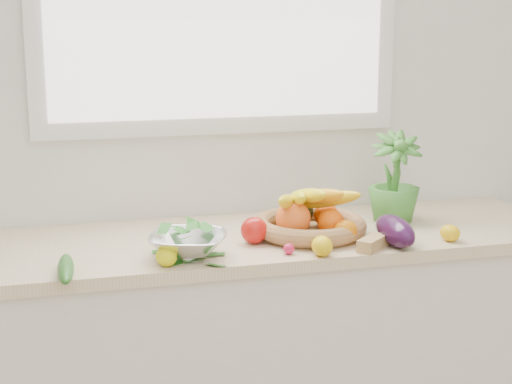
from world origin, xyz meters
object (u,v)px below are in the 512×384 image
object	(u,v)px
eggplant	(395,231)
colander_with_spinach	(188,238)
potted_herb	(395,178)
cucumber	(66,269)
apple	(254,230)
fruit_basket	(308,219)

from	to	relation	value
eggplant	colander_with_spinach	bearing A→B (deg)	176.84
potted_herb	colander_with_spinach	world-z (taller)	potted_herb
eggplant	cucumber	world-z (taller)	eggplant
eggplant	cucumber	xyz separation A→B (m)	(-1.02, -0.04, -0.02)
apple	potted_herb	distance (m)	0.58
eggplant	fruit_basket	xyz separation A→B (m)	(-0.23, 0.18, 0.01)
apple	cucumber	bearing A→B (deg)	-163.43
eggplant	apple	bearing A→B (deg)	162.73
cucumber	fruit_basket	size ratio (longest dim) A/B	0.57
cucumber	potted_herb	distance (m)	1.19
cucumber	eggplant	bearing A→B (deg)	2.45
eggplant	potted_herb	distance (m)	0.32
potted_herb	fruit_basket	size ratio (longest dim) A/B	0.76
potted_herb	apple	bearing A→B (deg)	-165.34
eggplant	fruit_basket	world-z (taller)	fruit_basket
potted_herb	cucumber	bearing A→B (deg)	-164.35
eggplant	potted_herb	size ratio (longest dim) A/B	0.72
cucumber	apple	bearing A→B (deg)	16.57
apple	colander_with_spinach	world-z (taller)	colander_with_spinach
apple	potted_herb	bearing A→B (deg)	14.66
fruit_basket	colander_with_spinach	bearing A→B (deg)	-161.55
colander_with_spinach	fruit_basket	bearing A→B (deg)	18.45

